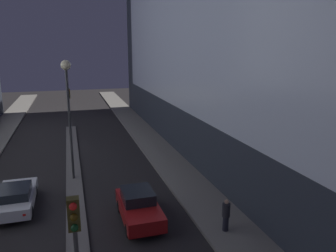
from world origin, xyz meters
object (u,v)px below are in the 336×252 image
Objects in this scene: street_lamp at (68,93)px; car_right_lane at (139,206)px; traffic_light_mid at (69,102)px; traffic_light_near at (76,242)px; pedestrian_on_right_sidewalk at (226,214)px; car_left_lane at (15,197)px.

street_lamp is 8.72m from car_right_lane.
car_right_lane is at bearing -79.78° from traffic_light_mid.
traffic_light_near is 8.51m from pedestrian_on_right_sidewalk.
pedestrian_on_right_sidewalk is (9.83, -5.44, 0.27)m from car_left_lane.
street_lamp reaches higher than car_right_lane.
traffic_light_near is at bearing -114.20° from car_right_lane.
car_right_lane is (6.16, -3.07, 0.07)m from car_left_lane.
pedestrian_on_right_sidewalk is at bearing -28.98° from car_left_lane.
traffic_light_near is at bearing -90.00° from street_lamp.
traffic_light_mid is 1.16× the size of car_right_lane.
traffic_light_mid reaches higher than car_left_lane.
traffic_light_near is 8.01m from car_right_lane.
traffic_light_mid is 1.09× the size of car_left_lane.
traffic_light_mid is at bearing 109.13° from pedestrian_on_right_sidewalk.
street_lamp is at bearing -90.00° from traffic_light_mid.
traffic_light_mid is at bearing 100.22° from car_right_lane.
pedestrian_on_right_sidewalk reaches higher than car_right_lane.
car_left_lane is at bearing -132.91° from street_lamp.
car_right_lane is at bearing -64.26° from street_lamp.
pedestrian_on_right_sidewalk is at bearing -52.38° from street_lamp.
pedestrian_on_right_sidewalk is (3.67, -2.37, 0.20)m from car_right_lane.
traffic_light_near is 1.09× the size of car_left_lane.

